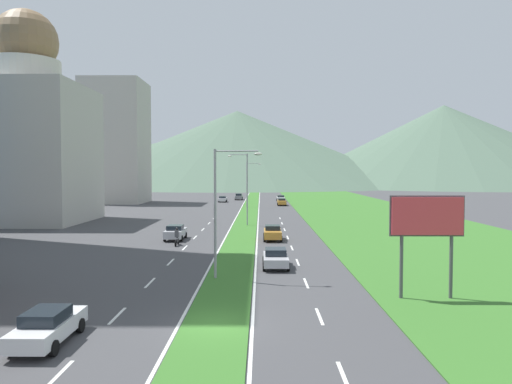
{
  "coord_description": "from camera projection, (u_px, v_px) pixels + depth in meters",
  "views": [
    {
      "loc": [
        2.15,
        -22.38,
        7.31
      ],
      "look_at": [
        1.4,
        50.63,
        4.1
      ],
      "focal_mm": 33.61,
      "sensor_mm": 36.0,
      "label": 1
    }
  ],
  "objects": [
    {
      "name": "car_4",
      "position": [
        239.0,
        197.0,
        121.38
      ],
      "size": [
        1.91,
        4.59,
        1.61
      ],
      "rotation": [
        0.0,
        0.0,
        1.57
      ],
      "color": "slate",
      "rests_on": "ground_plane"
    },
    {
      "name": "car_3",
      "position": [
        175.0,
        232.0,
        50.83
      ],
      "size": [
        1.97,
        4.3,
        1.57
      ],
      "rotation": [
        0.0,
        0.0,
        1.57
      ],
      "color": "#B2B2B7",
      "rests_on": "ground_plane"
    },
    {
      "name": "lane_dash_right_2",
      "position": [
        344.0,
        378.0,
        16.92
      ],
      "size": [
        0.16,
        2.8,
        0.01
      ],
      "primitive_type": "cube",
      "color": "silver",
      "rests_on": "ground_plane"
    },
    {
      "name": "ground_plane",
      "position": [
        216.0,
        325.0,
        22.7
      ],
      "size": [
        600.0,
        600.0,
        0.0
      ],
      "primitive_type": "plane",
      "color": "#424244"
    },
    {
      "name": "lane_dash_right_7",
      "position": [
        288.0,
        237.0,
        52.56
      ],
      "size": [
        0.16,
        2.8,
        0.01
      ],
      "primitive_type": "cube",
      "color": "silver",
      "rests_on": "ground_plane"
    },
    {
      "name": "lane_dash_right_9",
      "position": [
        282.0,
        223.0,
        66.81
      ],
      "size": [
        0.16,
        2.8,
        0.01
      ],
      "primitive_type": "cube",
      "color": "silver",
      "rests_on": "ground_plane"
    },
    {
      "name": "lane_dash_right_8",
      "position": [
        285.0,
        230.0,
        59.68
      ],
      "size": [
        0.16,
        2.8,
        0.01
      ],
      "primitive_type": "cube",
      "color": "silver",
      "rests_on": "ground_plane"
    },
    {
      "name": "street_lamp_far",
      "position": [
        248.0,
        182.0,
        95.61
      ],
      "size": [
        2.95,
        0.44,
        9.01
      ],
      "color": "#99999E",
      "rests_on": "ground_plane"
    },
    {
      "name": "hill_far_right",
      "position": [
        443.0,
        145.0,
        244.99
      ],
      "size": [
        165.76,
        165.76,
        40.92
      ],
      "primitive_type": "cone",
      "color": "#516B56",
      "rests_on": "ground_plane"
    },
    {
      "name": "lane_dash_right_3",
      "position": [
        319.0,
        316.0,
        24.05
      ],
      "size": [
        0.16,
        2.8,
        0.01
      ],
      "primitive_type": "cube",
      "color": "silver",
      "rests_on": "ground_plane"
    },
    {
      "name": "lane_dash_left_8",
      "position": [
        203.0,
        229.0,
        59.79
      ],
      "size": [
        0.16,
        2.8,
        0.01
      ],
      "primitive_type": "cube",
      "color": "silver",
      "rests_on": "ground_plane"
    },
    {
      "name": "lane_dash_left_2",
      "position": [
        57.0,
        376.0,
        17.03
      ],
      "size": [
        0.16,
        2.8,
        0.01
      ],
      "primitive_type": "cube",
      "color": "silver",
      "rests_on": "ground_plane"
    },
    {
      "name": "lane_dash_left_10",
      "position": [
        214.0,
        218.0,
        74.04
      ],
      "size": [
        0.16,
        2.8,
        0.01
      ],
      "primitive_type": "cube",
      "color": "silver",
      "rests_on": "ground_plane"
    },
    {
      "name": "lane_dash_left_4",
      "position": [
        150.0,
        283.0,
        31.28
      ],
      "size": [
        0.16,
        2.8,
        0.01
      ],
      "primitive_type": "cube",
      "color": "silver",
      "rests_on": "ground_plane"
    },
    {
      "name": "car_0",
      "position": [
        276.0,
        258.0,
        36.21
      ],
      "size": [
        1.97,
        4.1,
        1.43
      ],
      "rotation": [
        0.0,
        0.0,
        -1.57
      ],
      "color": "#B2B2B7",
      "rests_on": "ground_plane"
    },
    {
      "name": "car_2",
      "position": [
        273.0,
        233.0,
        50.51
      ],
      "size": [
        1.94,
        4.07,
        1.57
      ],
      "rotation": [
        0.0,
        0.0,
        -1.57
      ],
      "color": "#C6842D",
      "rests_on": "ground_plane"
    },
    {
      "name": "domed_building",
      "position": [
        28.0,
        138.0,
        67.99
      ],
      "size": [
        16.28,
        16.28,
        30.0
      ],
      "color": "#B7B2A8",
      "rests_on": "ground_plane"
    },
    {
      "name": "lane_dash_right_5",
      "position": [
        298.0,
        262.0,
        38.3
      ],
      "size": [
        0.16,
        2.8,
        0.01
      ],
      "primitive_type": "cube",
      "color": "silver",
      "rests_on": "ground_plane"
    },
    {
      "name": "hill_far_left",
      "position": [
        196.0,
        158.0,
        295.59
      ],
      "size": [
        232.32,
        232.32,
        30.47
      ],
      "primitive_type": "cone",
      "color": "#516B56",
      "rests_on": "ground_plane"
    },
    {
      "name": "lane_dash_right_6",
      "position": [
        292.0,
        248.0,
        45.43
      ],
      "size": [
        0.16,
        2.8,
        0.01
      ],
      "primitive_type": "cube",
      "color": "silver",
      "rests_on": "ground_plane"
    },
    {
      "name": "hill_far_center",
      "position": [
        237.0,
        148.0,
        252.77
      ],
      "size": [
        186.39,
        186.39,
        38.94
      ],
      "primitive_type": "cone",
      "color": "#516B56",
      "rests_on": "ground_plane"
    },
    {
      "name": "car_6",
      "position": [
        282.0,
        202.0,
        101.53
      ],
      "size": [
        1.88,
        4.7,
        1.47
      ],
      "rotation": [
        0.0,
        0.0,
        -1.57
      ],
      "color": "#C6842D",
      "rests_on": "ground_plane"
    },
    {
      "name": "lane_dash_left_9",
      "position": [
        209.0,
        223.0,
        66.91
      ],
      "size": [
        0.16,
        2.8,
        0.01
      ],
      "primitive_type": "cube",
      "color": "silver",
      "rests_on": "ground_plane"
    },
    {
      "name": "edge_line_median_right",
      "position": [
        259.0,
        213.0,
        82.63
      ],
      "size": [
        0.16,
        240.0,
        0.01
      ],
      "primitive_type": "cube",
      "color": "silver",
      "rests_on": "ground_plane"
    },
    {
      "name": "lane_dash_left_7",
      "position": [
        195.0,
        237.0,
        52.66
      ],
      "size": [
        0.16,
        2.8,
        0.01
      ],
      "primitive_type": "cube",
      "color": "silver",
      "rests_on": "ground_plane"
    },
    {
      "name": "car_1",
      "position": [
        48.0,
        326.0,
        20.22
      ],
      "size": [
        1.87,
        4.53,
        1.5
      ],
      "rotation": [
        0.0,
        0.0,
        1.57
      ],
      "color": "silver",
      "rests_on": "ground_plane"
    },
    {
      "name": "motorcycle_rider",
      "position": [
        177.0,
        238.0,
        46.92
      ],
      "size": [
        0.36,
        2.0,
        1.8
      ],
      "rotation": [
        0.0,
        0.0,
        1.57
      ],
      "color": "black",
      "rests_on": "ground_plane"
    },
    {
      "name": "street_lamp_near",
      "position": [
        221.0,
        204.0,
        32.17
      ],
      "size": [
        3.27,
        0.52,
        8.79
      ],
      "color": "#99999E",
      "rests_on": "ground_plane"
    },
    {
      "name": "edge_line_median_left",
      "position": [
        238.0,
        213.0,
        82.66
      ],
      "size": [
        0.16,
        240.0,
        0.01
      ],
      "primitive_type": "cube",
      "color": "silver",
      "rests_on": "ground_plane"
    },
    {
      "name": "lane_dash_right_10",
      "position": [
        280.0,
        218.0,
        73.94
      ],
      "size": [
        0.16,
        2.8,
        0.01
      ],
      "primitive_type": "cube",
      "color": "silver",
      "rests_on": "ground_plane"
    },
    {
      "name": "car_7",
      "position": [
        281.0,
        198.0,
        116.45
      ],
      "size": [
        2.02,
        4.8,
        1.39
      ],
      "rotation": [
        0.0,
        0.0,
        -1.57
      ],
      "color": "silver",
      "rests_on": "ground_plane"
    },
    {
      "name": "lane_dash_left_3",
      "position": [
        117.0,
        316.0,
        24.16
      ],
      "size": [
        0.16,
        2.8,
        0.01
      ],
      "primitive_type": "cube",
      "color": "silver",
      "rests_on": "ground_plane"
    },
    {
      "name": "car_5",
      "position": [
        223.0,
        199.0,
        112.63
      ],
      "size": [
        1.94,
        4.01,
        1.38
      ],
      "rotation": [
        0.0,
        0.0,
        1.57
      ],
      "color": "silver",
      "rests_on": "ground_plane"
    },
    {
      "name": "lane_dash_right_4",
      "position": [
        306.0,
        283.0,
        31.18
      ],
      "size": [
        0.16,
        2.8,
        0.01
      ],
      "primitive_type": "cube",
      "color": "silver",
      "rests_on": "ground_plane"
    },
    {
      "name": "lane_dash_left_5",
      "position": [
        171.0,
        262.0,
        38.41
      ],
      "size": [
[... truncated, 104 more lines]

